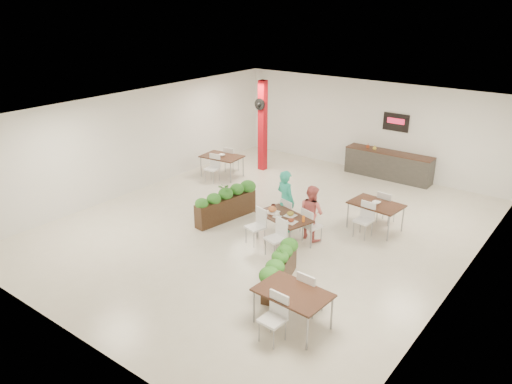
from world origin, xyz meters
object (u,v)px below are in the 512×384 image
planter_left (226,202)px  side_table_a (222,159)px  main_table (284,220)px  diner_man (285,201)px  planter_right (280,265)px  side_table_c (293,297)px  service_counter (388,164)px  red_column (263,125)px  diner_woman (311,212)px  side_table_b (376,207)px

planter_left → side_table_a: bearing=132.5°
main_table → diner_man: size_ratio=1.13×
main_table → planter_right: bearing=-57.9°
planter_left → side_table_a: (-2.44, 2.66, 0.12)m
side_table_c → planter_right: bearing=137.7°
service_counter → main_table: bearing=-91.1°
red_column → planter_right: (4.95, -6.06, -1.16)m
red_column → diner_woman: (4.29, -3.70, -0.92)m
planter_right → side_table_b: bearing=83.4°
diner_woman → side_table_b: diner_woman is taller
planter_left → side_table_c: 5.11m
service_counter → planter_left: (-2.20, -6.01, 0.03)m
main_table → diner_woman: (0.41, 0.65, 0.09)m
side_table_a → side_table_c: same height
service_counter → side_table_a: bearing=-144.2°
diner_woman → service_counter: bearing=-71.2°
side_table_a → side_table_b: bearing=-13.1°
planter_left → main_table: bearing=-5.8°
planter_left → side_table_c: size_ratio=1.25×
diner_man → side_table_a: bearing=-12.5°
diner_woman → planter_right: 2.46m
service_counter → side_table_c: (1.96, -8.97, 0.15)m
side_table_a → main_table: bearing=-38.5°
main_table → red_column: bearing=131.7°
red_column → planter_left: 4.65m
diner_woman → main_table: bearing=73.5°
planter_right → side_table_a: planter_right is taller
red_column → diner_man: bearing=-46.7°
diner_man → planter_right: (1.46, -2.36, -0.35)m
diner_woman → planter_left: diner_woman is taller
red_column → planter_left: bearing=-66.5°
red_column → diner_woman: 5.74m
planter_left → side_table_b: (3.60, 1.92, 0.11)m
main_table → planter_left: size_ratio=0.92×
red_column → main_table: bearing=-48.3°
red_column → main_table: 5.92m
planter_left → side_table_c: bearing=-35.4°
planter_left → diner_man: bearing=14.6°
service_counter → side_table_b: service_counter is taller
main_table → planter_right: 2.02m
diner_woman → side_table_c: (1.67, -3.40, -0.08)m
diner_man → planter_left: (-1.69, -0.44, -0.31)m
red_column → side_table_c: 9.33m
service_counter → planter_right: bearing=-83.1°
service_counter → side_table_b: (1.40, -4.08, 0.15)m
side_table_c → service_counter: bearing=106.0°
main_table → planter_left: planter_left is taller
service_counter → planter_left: service_counter is taller
service_counter → side_table_c: service_counter is taller
service_counter → side_table_c: 9.18m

